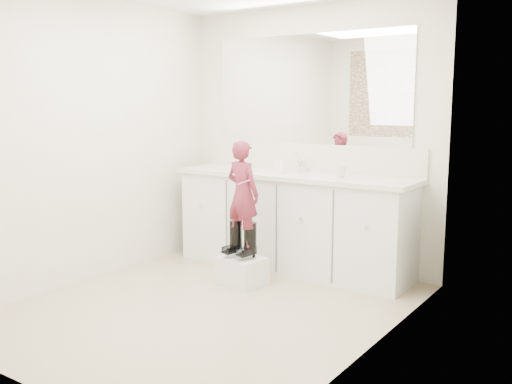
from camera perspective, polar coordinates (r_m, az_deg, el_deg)
The scene contains 18 objects.
floor at distance 4.39m, azimuth -4.83°, elevation -11.35°, with size 3.00×3.00×0.00m, color #988563.
wall_back at distance 5.37m, azimuth 5.29°, elevation 5.46°, with size 2.60×2.60×0.00m, color beige.
wall_front at distance 3.13m, azimuth -22.87°, elevation 2.45°, with size 2.60×2.60×0.00m, color beige.
wall_left at distance 5.06m, azimuth -16.49°, elevation 4.94°, with size 3.00×3.00×0.00m, color beige.
wall_right at distance 3.45m, azimuth 11.85°, elevation 3.48°, with size 3.00×3.00×0.00m, color beige.
vanity_cabinet at distance 5.23m, azimuth 3.68°, elevation -3.17°, with size 2.20×0.55×0.85m, color silver.
countertop at distance 5.15m, azimuth 3.65°, elevation 1.65°, with size 2.28×0.58×0.04m, color beige.
backsplash at distance 5.37m, azimuth 5.18°, elevation 3.48°, with size 2.28×0.03×0.25m, color beige.
mirror at distance 5.35m, azimuth 5.29°, elevation 10.17°, with size 2.00×0.02×1.00m, color white.
dot_panel at distance 3.12m, azimuth -23.21°, elevation 10.70°, with size 2.00×0.01×1.20m, color #472819.
faucet at distance 5.28m, azimuth 4.58°, elevation 2.59°, with size 0.08×0.08×0.10m, color silver.
cup at distance 4.92m, azimuth 8.41°, elevation 2.08°, with size 0.11×0.11×0.10m, color beige.
soap_bottle at distance 5.15m, azimuth 2.39°, elevation 2.83°, with size 0.08×0.08×0.17m, color white.
step_stool at distance 4.85m, azimuth -1.45°, elevation -7.88°, with size 0.37×0.30×0.23m, color silver.
boot_left at distance 4.84m, azimuth -2.04°, elevation -4.62°, with size 0.11×0.20×0.30m, color black, non-canonical shape.
boot_right at distance 4.75m, azimuth -0.59°, elevation -4.87°, with size 0.11×0.20×0.30m, color black, non-canonical shape.
toddler at distance 4.72m, azimuth -1.34°, elevation -0.15°, with size 0.32×0.21×0.88m, color #B13651.
toothbrush at distance 4.60m, azimuth -1.22°, elevation 0.98°, with size 0.01×0.01×0.14m, color #ED5CB7.
Camera 1 is at (2.63, -3.17, 1.51)m, focal length 40.00 mm.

